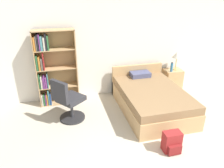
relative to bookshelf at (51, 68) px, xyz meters
name	(u,v)px	position (x,y,z in m)	size (l,w,h in m)	color
wall_back	(119,46)	(1.72, 0.25, 0.36)	(9.00, 0.06, 2.60)	white
bookshelf	(51,68)	(0.00, 0.00, 0.00)	(0.94, 0.30, 1.82)	tan
bed	(151,98)	(2.19, -0.87, -0.66)	(1.37, 2.08, 0.80)	tan
office_chair	(68,102)	(0.29, -0.87, -0.48)	(0.72, 0.71, 1.00)	#232326
nightstand	(172,80)	(3.21, -0.01, -0.64)	(0.47, 0.42, 0.59)	tan
table_lamp	(177,55)	(3.27, -0.01, 0.06)	(0.24, 0.24, 0.51)	tan
water_bottle	(172,67)	(3.09, -0.11, -0.22)	(0.07, 0.07, 0.26)	teal
backpack_red	(172,142)	(1.98, -2.31, -0.76)	(0.31, 0.26, 0.38)	maroon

